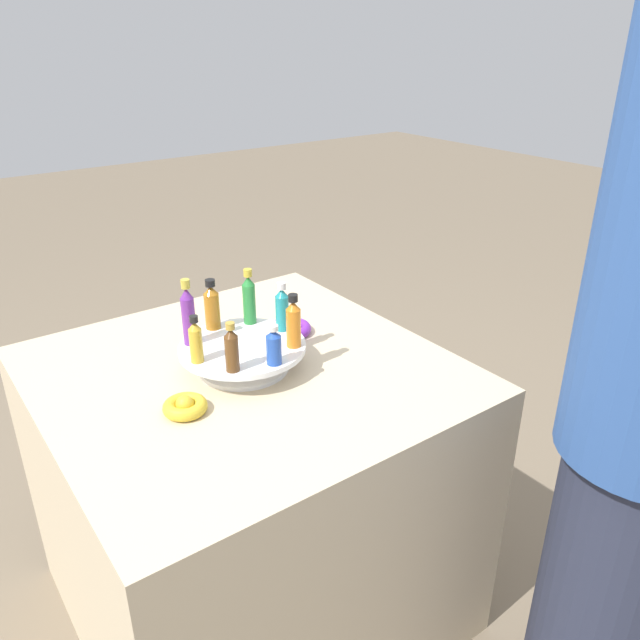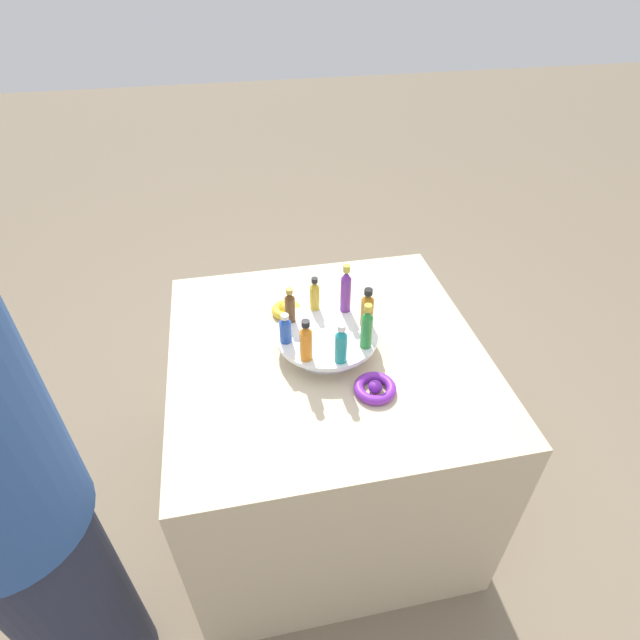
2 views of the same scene
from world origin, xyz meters
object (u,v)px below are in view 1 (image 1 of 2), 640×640
object	(u,v)px
bottle_brown	(232,349)
bottle_blue	(274,346)
display_stand	(243,354)
bottle_gold	(196,341)
bottle_orange	(293,323)
ribbon_bow_gold	(185,406)
bottle_green	(249,298)
bottle_amber	(212,306)
bottle_teal	(282,308)
ribbon_bow_purple	(290,328)
bottle_purple	(188,315)

from	to	relation	value
bottle_brown	bottle_blue	distance (m)	0.09
display_stand	bottle_gold	distance (m)	0.13
bottle_orange	ribbon_bow_gold	bearing A→B (deg)	-86.87
bottle_green	bottle_amber	size ratio (longest dim) A/B	1.12
bottle_gold	bottle_teal	xyz separation A→B (m)	(-0.02, 0.22, 0.01)
display_stand	ribbon_bow_purple	bearing A→B (deg)	115.54
display_stand	bottle_purple	xyz separation A→B (m)	(-0.07, -0.09, 0.09)
bottle_gold	bottle_brown	world-z (taller)	bottle_brown
bottle_purple	bottle_blue	world-z (taller)	bottle_purple
bottle_brown	bottle_blue	world-z (taller)	bottle_brown
bottle_brown	bottle_orange	world-z (taller)	bottle_orange
bottle_green	ribbon_bow_gold	world-z (taller)	bottle_green
bottle_purple	bottle_orange	size ratio (longest dim) A/B	1.24
bottle_gold	bottle_orange	size ratio (longest dim) A/B	0.86
bottle_gold	bottle_teal	world-z (taller)	bottle_teal
bottle_orange	bottle_gold	bearing A→B (deg)	-106.60
bottle_brown	bottle_green	size ratio (longest dim) A/B	0.80
ribbon_bow_gold	bottle_green	bearing A→B (deg)	124.66
bottle_purple	bottle_amber	xyz separation A→B (m)	(-0.04, 0.08, -0.01)
bottle_blue	bottle_green	distance (m)	0.21
bottle_teal	ribbon_bow_gold	size ratio (longest dim) A/B	1.31
bottle_green	bottle_amber	world-z (taller)	bottle_green
bottle_purple	bottle_teal	world-z (taller)	bottle_purple
bottle_gold	bottle_teal	distance (m)	0.22
bottle_purple	bottle_blue	xyz separation A→B (m)	(0.18, 0.10, -0.03)
bottle_purple	bottle_amber	world-z (taller)	bottle_purple
bottle_gold	bottle_amber	xyz separation A→B (m)	(-0.12, 0.10, 0.01)
display_stand	ribbon_bow_gold	distance (m)	0.20
display_stand	bottle_amber	xyz separation A→B (m)	(-0.11, -0.01, 0.08)
bottle_blue	bottle_gold	bearing A→B (deg)	-129.10
display_stand	bottle_brown	bearing A→B (deg)	-39.10
bottle_purple	bottle_blue	bearing A→B (deg)	28.40
bottle_gold	display_stand	bearing A→B (deg)	95.90
bottle_purple	bottle_teal	size ratio (longest dim) A/B	1.30
bottle_purple	bottle_brown	size ratio (longest dim) A/B	1.41
display_stand	bottle_gold	bearing A→B (deg)	-84.10
display_stand	bottle_brown	world-z (taller)	bottle_brown
bottle_blue	bottle_green	xyz separation A→B (m)	(-0.20, 0.06, 0.02)
bottle_green	bottle_purple	bearing A→B (deg)	-84.10
bottle_teal	ribbon_bow_gold	world-z (taller)	bottle_teal
bottle_blue	bottle_green	bearing A→B (deg)	163.40
display_stand	bottle_orange	world-z (taller)	bottle_orange
ribbon_bow_gold	bottle_blue	bearing A→B (deg)	82.12
bottle_teal	ribbon_bow_gold	distance (m)	0.32
display_stand	bottle_teal	bearing A→B (deg)	95.90
bottle_brown	bottle_orange	distance (m)	0.16
bottle_green	bottle_brown	bearing A→B (deg)	-39.10
bottle_brown	bottle_teal	bearing A→B (deg)	118.40
bottle_blue	display_stand	bearing A→B (deg)	-174.10
ribbon_bow_purple	ribbon_bow_gold	size ratio (longest dim) A/B	1.21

